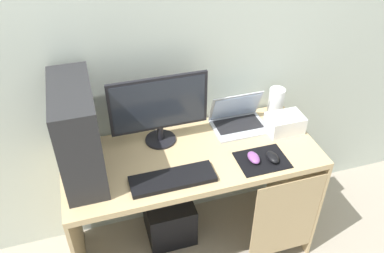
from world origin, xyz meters
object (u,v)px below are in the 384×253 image
pc_tower (78,133)px  subwoofer (169,218)px  monitor (159,108)px  keyboard (173,179)px  projector (285,123)px  speaker (276,102)px  mouse_left (254,158)px  laptop (238,120)px  mouse_right (273,157)px

pc_tower → subwoofer: bearing=12.3°
monitor → keyboard: size_ratio=1.24×
subwoofer → projector: bearing=-7.1°
keyboard → speaker: bearing=26.8°
monitor → subwoofer: (0.02, -0.03, -0.83)m
monitor → keyboard: bearing=-93.0°
speaker → subwoofer: (-0.69, -0.08, -0.70)m
keyboard → mouse_left: mouse_left is taller
monitor → keyboard: monitor is taller
monitor → laptop: size_ratio=1.72×
mouse_left → subwoofer: bearing=146.0°
projector → subwoofer: 0.95m
monitor → projector: monitor is taller
keyboard → mouse_right: 0.53m
pc_tower → speaker: (1.13, 0.17, -0.15)m
projector → keyboard: (-0.71, -0.21, -0.04)m
pc_tower → mouse_right: bearing=-12.2°
mouse_right → mouse_left: bearing=165.3°
laptop → subwoofer: (-0.44, -0.04, -0.65)m
keyboard → mouse_right: (0.53, -0.00, 0.01)m
pc_tower → mouse_left: bearing=-12.0°
speaker → keyboard: speaker is taller
subwoofer → pc_tower: bearing=-167.7°
pc_tower → mouse_right: 0.98m
pc_tower → laptop: 0.91m
laptop → speaker: bearing=8.0°
speaker → mouse_right: size_ratio=1.86×
projector → laptop: bearing=151.9°
laptop → speaker: size_ratio=1.70×
projector → mouse_left: (-0.27, -0.19, -0.03)m
speaker → pc_tower: bearing=-171.4°
laptop → mouse_left: 0.32m
subwoofer → mouse_left: bearing=-34.0°
monitor → laptop: (0.46, 0.01, -0.18)m
pc_tower → projector: size_ratio=2.42×
pc_tower → keyboard: bearing=-26.3°
monitor → keyboard: (-0.02, -0.32, -0.21)m
monitor → mouse_right: 0.64m
mouse_right → projector: bearing=50.4°
mouse_left → projector: bearing=34.8°
pc_tower → speaker: pc_tower is taller
mouse_left → subwoofer: 0.80m
keyboard → mouse_left: bearing=2.6°
projector → mouse_right: size_ratio=2.08×
monitor → speaker: 0.73m
keyboard → mouse_left: (0.44, 0.02, 0.01)m
speaker → mouse_right: bearing=-117.8°
keyboard → mouse_right: size_ratio=4.38×
laptop → keyboard: laptop is taller
speaker → keyboard: (-0.73, -0.37, -0.08)m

